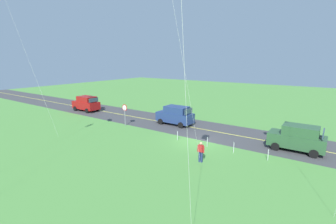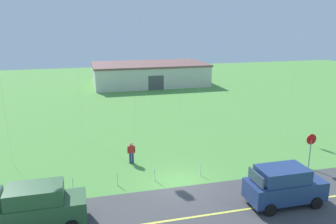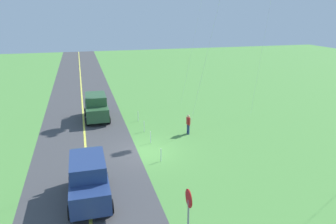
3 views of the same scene
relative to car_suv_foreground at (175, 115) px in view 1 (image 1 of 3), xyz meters
The scene contains 12 objects.
ground_plane 6.51m from the car_suv_foreground, 141.93° to the left, with size 120.00×120.00×0.10m, color #549342.
asphalt_road 5.17m from the car_suv_foreground, behind, with size 120.00×7.00×0.00m, color #424244.
road_centre_stripe 5.17m from the car_suv_foreground, behind, with size 120.00×0.16×0.00m, color #E5E04C.
car_suv_foreground is the anchor object (origin of this frame).
car_parked_west_near 13.20m from the car_suv_foreground, behind, with size 4.40×2.12×2.24m.
car_parked_east_far 15.43m from the car_suv_foreground, ahead, with size 4.40×2.12×2.24m.
stop_sign 6.00m from the car_suv_foreground, 40.16° to the left, with size 0.76×0.08×2.56m.
person_adult_near 10.90m from the car_suv_foreground, 133.38° to the left, with size 0.58×0.22×1.60m.
fence_post_0 12.54m from the car_suv_foreground, 158.23° to the left, with size 0.05×0.05×0.90m, color silver.
fence_post_1 10.06m from the car_suv_foreground, 152.42° to the left, with size 0.05×0.05×0.90m, color silver.
fence_post_2 7.99m from the car_suv_foreground, 144.28° to the left, with size 0.05×0.05×0.90m, color silver.
fence_post_3 5.74m from the car_suv_foreground, 125.31° to the left, with size 0.05×0.05×0.90m, color silver.
Camera 1 is at (-10.16, 19.37, 7.67)m, focal length 25.56 mm.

